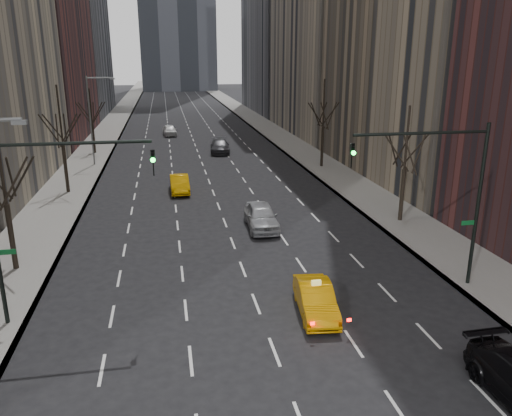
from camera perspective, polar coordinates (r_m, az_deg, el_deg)
sidewalk_left at (r=79.77m, az=-16.55°, el=8.39°), size 4.50×320.00×0.15m
sidewalk_right at (r=80.91m, az=1.17°, el=9.19°), size 4.50×320.00×0.15m
tree_lw_b at (r=28.75m, az=-26.62°, el=0.37°), size 3.36×3.50×7.82m
tree_lw_c at (r=43.91m, az=-21.18°, el=6.66°), size 3.36×3.50×8.74m
tree_lw_d at (r=61.57m, az=-18.21°, el=9.17°), size 3.36×3.50×7.36m
tree_rw_b at (r=35.15m, az=16.59°, el=4.24°), size 3.36×3.50×7.82m
tree_rw_c at (r=51.53m, az=7.65°, el=9.02°), size 3.36×3.50×8.74m
traffic_mast_left at (r=21.95m, az=-24.08°, el=0.79°), size 6.69×0.39×8.00m
traffic_mast_right at (r=24.87m, az=21.14°, el=2.90°), size 6.69×0.39×8.00m
streetlight_far at (r=54.29m, az=-18.10°, el=10.43°), size 2.83×0.22×9.00m
taxi_sedan at (r=22.68m, az=6.83°, el=-10.32°), size 1.91×4.35×1.39m
silver_sedan_ahead at (r=33.21m, az=0.61°, el=-0.94°), size 2.12×4.93×1.66m
far_taxi at (r=42.60m, az=-8.73°, el=2.75°), size 1.61×4.38×1.43m
far_suv_grey at (r=59.81m, az=-4.16°, el=7.06°), size 2.58×5.53×1.56m
far_car_white at (r=74.04m, az=-9.84°, el=8.76°), size 2.11×4.58×1.52m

